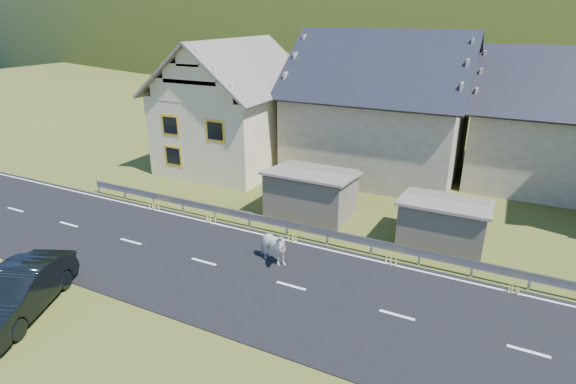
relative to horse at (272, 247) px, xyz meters
The scene contains 13 objects.
ground 2.05m from the horse, 39.70° to the right, with size 160.00×160.00×0.00m, color #384416.
road 2.04m from the horse, 39.70° to the right, with size 60.00×7.00×0.04m, color black.
lane_markings 2.03m from the horse, 39.70° to the right, with size 60.00×6.60×0.01m, color silver.
guardrail 2.88m from the horse, 59.40° to the left, with size 28.10×0.09×0.75m.
shed_left 5.33m from the horse, 95.83° to the left, with size 4.30×3.30×2.40m, color #706557.
shed_right 7.65m from the horse, 38.77° to the left, with size 3.80×2.90×2.20m, color #706557.
house_cream 14.22m from the horse, 128.38° to the left, with size 7.80×9.80×8.30m.
house_stone_a 14.33m from the horse, 88.09° to the left, with size 10.80×9.80×8.90m.
house_stone_b 19.25m from the horse, 56.47° to the left, with size 9.80×8.80×8.10m.
mountain 180.11m from the horse, 87.93° to the left, with size 440.00×280.00×260.00m, color #1F310C.
conifer_patch 121.36m from the horse, 116.20° to the left, with size 76.00×50.00×28.00m, color black.
horse is the anchor object (origin of this frame).
car 9.06m from the horse, 132.84° to the right, with size 1.67×4.80×1.58m, color black.
Camera 1 is at (6.23, -12.94, 9.55)m, focal length 28.00 mm.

